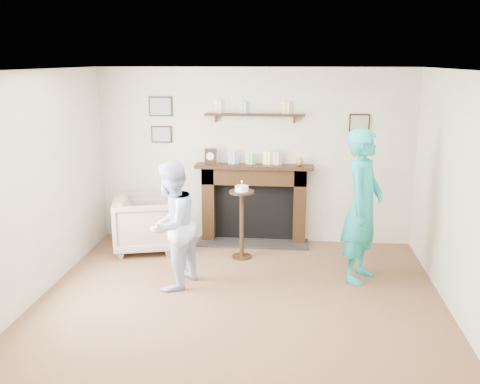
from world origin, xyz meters
name	(u,v)px	position (x,y,z in m)	size (l,w,h in m)	color
ground	(236,317)	(0.00, 0.00, 0.00)	(5.00, 5.00, 0.00)	brown
room_shell	(242,152)	(0.00, 0.69, 1.62)	(4.54, 5.02, 2.52)	beige
armchair	(146,249)	(-1.48, 1.90, 0.00)	(0.82, 0.84, 0.77)	tan
man	(173,286)	(-0.82, 0.70, 0.00)	(0.73, 0.57, 1.50)	silver
woman	(358,278)	(1.38, 1.15, 0.00)	(0.67, 0.44, 1.83)	#20B7B9
pedestal_table	(242,211)	(-0.11, 1.73, 0.65)	(0.33, 0.33, 1.06)	black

